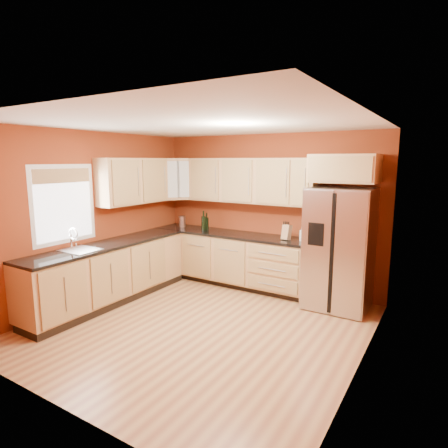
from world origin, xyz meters
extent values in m
plane|color=#995D3B|center=(0.00, 0.00, 0.00)|extent=(4.00, 4.00, 0.00)
plane|color=silver|center=(0.00, 0.00, 2.60)|extent=(4.00, 4.00, 0.00)
cube|color=maroon|center=(0.00, 2.00, 1.30)|extent=(4.00, 0.04, 2.60)
cube|color=maroon|center=(0.00, -2.00, 1.30)|extent=(4.00, 0.04, 2.60)
cube|color=maroon|center=(-2.00, 0.00, 1.30)|extent=(0.04, 4.00, 2.60)
cube|color=maroon|center=(2.00, 0.00, 1.30)|extent=(0.04, 4.00, 2.60)
cube|color=tan|center=(-0.55, 1.70, 0.44)|extent=(2.90, 0.60, 0.88)
cube|color=tan|center=(-1.70, 0.00, 0.44)|extent=(0.60, 2.80, 0.88)
cube|color=black|center=(-0.55, 1.69, 0.90)|extent=(2.90, 0.62, 0.04)
cube|color=black|center=(-1.69, 0.00, 0.90)|extent=(0.62, 2.80, 0.04)
cube|color=tan|center=(-0.25, 1.83, 1.83)|extent=(2.30, 0.33, 0.75)
cube|color=tan|center=(-1.83, 0.72, 1.83)|extent=(0.33, 1.35, 0.75)
cube|color=tan|center=(-1.67, 1.67, 1.83)|extent=(0.67, 0.67, 0.75)
cube|color=tan|center=(1.35, 1.70, 2.05)|extent=(0.92, 0.60, 0.40)
cube|color=#ACACB1|center=(1.35, 1.62, 0.89)|extent=(0.90, 0.75, 1.78)
cube|color=white|center=(-1.98, -0.50, 1.55)|extent=(0.03, 0.90, 1.00)
cylinder|color=#ACACB1|center=(-1.62, 1.73, 1.02)|extent=(0.16, 0.16, 0.21)
cylinder|color=#ACACB1|center=(-1.60, 1.73, 1.01)|extent=(0.13, 0.13, 0.17)
cube|color=#AC7D53|center=(0.50, 1.68, 1.04)|extent=(0.14, 0.13, 0.24)
cylinder|color=silver|center=(0.74, 1.71, 1.03)|extent=(0.09, 0.09, 0.21)
camera|label=1|loc=(2.70, -3.79, 2.16)|focal=30.00mm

